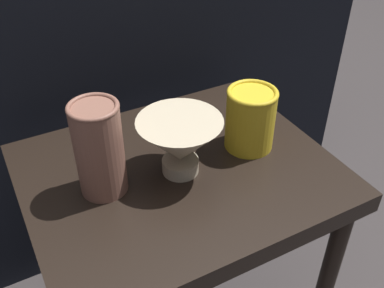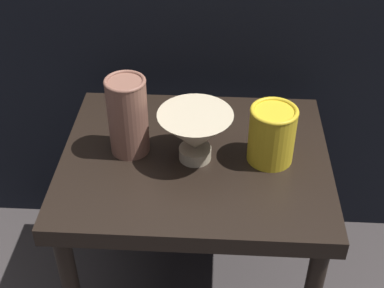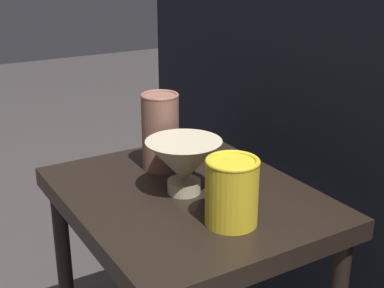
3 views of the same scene
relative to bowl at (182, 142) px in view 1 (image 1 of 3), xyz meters
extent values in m
cube|color=black|center=(0.00, 0.01, -0.09)|extent=(0.56, 0.46, 0.04)
cylinder|color=black|center=(0.24, -0.19, -0.33)|extent=(0.04, 0.04, 0.45)
cylinder|color=black|center=(-0.25, 0.20, -0.33)|extent=(0.04, 0.04, 0.45)
cylinder|color=black|center=(0.24, 0.20, -0.33)|extent=(0.04, 0.04, 0.45)
cube|color=black|center=(0.00, 0.56, -0.12)|extent=(1.41, 0.50, 0.88)
cylinder|color=#C1B293|center=(0.00, 0.00, -0.05)|extent=(0.07, 0.07, 0.03)
cone|color=#C1B293|center=(0.00, 0.00, 0.00)|extent=(0.15, 0.15, 0.08)
cylinder|color=brown|center=(-0.14, 0.02, 0.02)|extent=(0.08, 0.08, 0.17)
torus|color=brown|center=(-0.14, 0.02, 0.10)|extent=(0.08, 0.08, 0.01)
cylinder|color=gold|center=(0.15, 0.00, -0.01)|extent=(0.09, 0.09, 0.12)
torus|color=gold|center=(0.15, 0.00, 0.05)|extent=(0.10, 0.10, 0.01)
camera|label=1|loc=(-0.29, -0.57, 0.47)|focal=42.00mm
camera|label=2|loc=(0.04, -0.86, 0.64)|focal=50.00mm
camera|label=3|loc=(0.84, -0.49, 0.40)|focal=50.00mm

